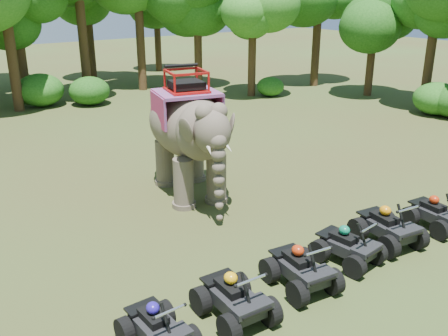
# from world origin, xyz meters

# --- Properties ---
(ground) EXTENTS (110.00, 110.00, 0.00)m
(ground) POSITION_xyz_m (0.00, 0.00, 0.00)
(ground) COLOR #47381E
(ground) RESTS_ON ground
(elephant) EXTENTS (3.36, 5.51, 4.31)m
(elephant) POSITION_xyz_m (0.62, 4.12, 2.16)
(elephant) COLOR brown
(elephant) RESTS_ON ground
(atv_0) EXTENTS (1.20, 1.62, 1.17)m
(atv_0) POSITION_xyz_m (-4.06, -2.26, 0.59)
(atv_0) COLOR black
(atv_0) RESTS_ON ground
(atv_1) EXTENTS (1.35, 1.80, 1.30)m
(atv_1) POSITION_xyz_m (-2.28, -2.41, 0.65)
(atv_1) COLOR black
(atv_1) RESTS_ON ground
(atv_2) EXTENTS (1.45, 1.86, 1.28)m
(atv_2) POSITION_xyz_m (-0.30, -2.35, 0.64)
(atv_2) COLOR black
(atv_2) RESTS_ON ground
(atv_3) EXTENTS (1.41, 1.80, 1.22)m
(atv_3) POSITION_xyz_m (1.49, -2.22, 0.61)
(atv_3) COLOR black
(atv_3) RESTS_ON ground
(atv_4) EXTENTS (1.52, 1.95, 1.34)m
(atv_4) POSITION_xyz_m (3.14, -2.18, 0.67)
(atv_4) COLOR black
(atv_4) RESTS_ON ground
(atv_5) EXTENTS (1.34, 1.75, 1.22)m
(atv_5) POSITION_xyz_m (5.09, -2.41, 0.61)
(atv_5) COLOR black
(atv_5) RESTS_ON ground
(tree_0) EXTENTS (4.80, 4.80, 6.85)m
(tree_0) POSITION_xyz_m (0.00, 22.20, 3.43)
(tree_0) COLOR #195114
(tree_0) RESTS_ON ground
(tree_1) EXTENTS (6.30, 6.30, 9.00)m
(tree_1) POSITION_xyz_m (3.68, 21.66, 4.50)
(tree_1) COLOR #195114
(tree_1) RESTS_ON ground
(tree_2) EXTENTS (6.12, 6.12, 8.74)m
(tree_2) POSITION_xyz_m (7.57, 21.55, 4.37)
(tree_2) COLOR #195114
(tree_2) RESTS_ON ground
(tree_3) EXTENTS (5.44, 5.44, 7.77)m
(tree_3) POSITION_xyz_m (10.99, 19.76, 3.88)
(tree_3) COLOR #195114
(tree_3) RESTS_ON ground
(tree_4) EXTENTS (4.73, 4.73, 6.76)m
(tree_4) POSITION_xyz_m (12.45, 15.65, 3.38)
(tree_4) COLOR #195114
(tree_4) RESTS_ON ground
(tree_5) EXTENTS (6.13, 6.13, 8.76)m
(tree_5) POSITION_xyz_m (18.30, 15.82, 4.38)
(tree_5) COLOR #195114
(tree_5) RESTS_ON ground
(tree_6) EXTENTS (4.66, 4.66, 6.66)m
(tree_6) POSITION_xyz_m (18.72, 11.32, 3.33)
(tree_6) COLOR #195114
(tree_6) RESTS_ON ground
(tree_7) EXTENTS (5.52, 5.52, 7.88)m
(tree_7) POSITION_xyz_m (19.11, 7.44, 3.94)
(tree_7) COLOR #195114
(tree_7) RESTS_ON ground
(tree_34) EXTENTS (6.22, 6.22, 8.89)m
(tree_34) POSITION_xyz_m (-1.04, 20.08, 4.45)
(tree_34) COLOR #195114
(tree_34) RESTS_ON ground
(tree_40) EXTENTS (5.25, 5.25, 7.50)m
(tree_40) POSITION_xyz_m (12.37, 28.12, 3.75)
(tree_40) COLOR #195114
(tree_40) RESTS_ON ground
(tree_42) EXTENTS (6.01, 6.01, 8.59)m
(tree_42) POSITION_xyz_m (6.25, 27.24, 4.30)
(tree_42) COLOR #195114
(tree_42) RESTS_ON ground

